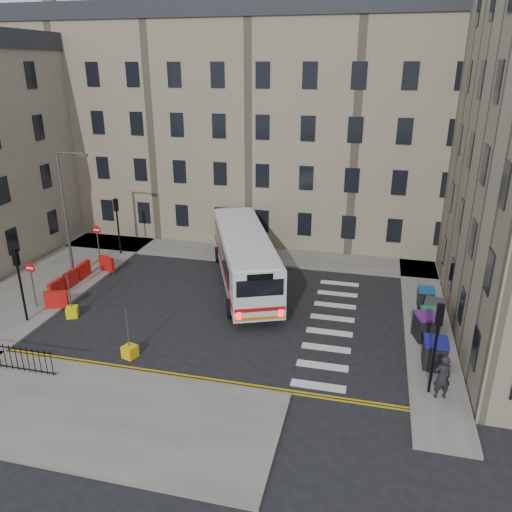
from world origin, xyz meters
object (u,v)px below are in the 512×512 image
at_px(bus, 245,256).
at_px(wheelie_bin_c, 430,322).
at_px(bollard_yellow, 72,312).
at_px(wheelie_bin_d, 434,312).
at_px(streetlamp, 65,214).
at_px(wheelie_bin_e, 426,298).
at_px(wheelie_bin_b, 426,326).
at_px(pedestrian, 442,377).
at_px(wheelie_bin_a, 435,353).
at_px(bollard_chevron, 130,352).

height_order(bus, wheelie_bin_c, bus).
distance_m(bus, bollard_yellow, 10.54).
height_order(bus, wheelie_bin_d, bus).
xyz_separation_m(streetlamp, wheelie_bin_e, (21.99, 0.73, -3.62)).
relative_size(bus, wheelie_bin_b, 8.51).
bearing_deg(pedestrian, wheelie_bin_d, -107.65).
xyz_separation_m(wheelie_bin_b, bollard_yellow, (-18.72, -1.90, -0.52)).
distance_m(streetlamp, bus, 11.52).
bearing_deg(wheelie_bin_d, wheelie_bin_e, 108.34).
bearing_deg(wheelie_bin_e, wheelie_bin_d, -81.98).
bearing_deg(wheelie_bin_a, wheelie_bin_e, 90.17).
distance_m(bus, pedestrian, 14.43).
relative_size(streetlamp, wheelie_bin_d, 6.10).
xyz_separation_m(wheelie_bin_a, bollard_yellow, (-18.95, 0.59, -0.52)).
height_order(streetlamp, wheelie_bin_d, streetlamp).
relative_size(streetlamp, wheelie_bin_c, 6.49).
distance_m(wheelie_bin_b, bollard_chevron, 14.58).
bearing_deg(streetlamp, bollard_chevron, -44.33).
xyz_separation_m(wheelie_bin_c, bollard_yellow, (-18.98, -2.54, -0.48)).
relative_size(streetlamp, wheelie_bin_a, 6.10).
distance_m(bus, wheelie_bin_c, 11.61).
bearing_deg(wheelie_bin_d, bollard_chevron, -144.46).
xyz_separation_m(bus, wheelie_bin_e, (10.86, -0.94, -1.20)).
xyz_separation_m(wheelie_bin_a, wheelie_bin_e, (0.05, 6.15, -0.11)).
xyz_separation_m(wheelie_bin_e, pedestrian, (0.01, -8.51, 0.42)).
bearing_deg(pedestrian, bollard_yellow, -24.30).
height_order(wheelie_bin_d, bollard_yellow, wheelie_bin_d).
distance_m(bus, wheelie_bin_a, 12.98).
height_order(streetlamp, wheelie_bin_e, streetlamp).
xyz_separation_m(wheelie_bin_a, bollard_chevron, (-13.95, -2.40, -0.52)).
distance_m(wheelie_bin_b, wheelie_bin_c, 0.69).
xyz_separation_m(streetlamp, pedestrian, (22.00, -7.78, -3.21)).
height_order(wheelie_bin_c, pedestrian, pedestrian).
xyz_separation_m(streetlamp, bollard_chevron, (8.00, -7.81, -4.04)).
xyz_separation_m(wheelie_bin_c, pedestrian, (0.02, -5.49, 0.35)).
bearing_deg(wheelie_bin_e, wheelie_bin_b, -94.03).
bearing_deg(pedestrian, streetlamp, -34.95).
distance_m(wheelie_bin_a, pedestrian, 2.38).
bearing_deg(wheelie_bin_d, wheelie_bin_c, -93.10).
relative_size(bus, pedestrian, 6.28).
bearing_deg(wheelie_bin_a, pedestrian, -88.04).
bearing_deg(bus, wheelie_bin_a, -55.56).
bearing_deg(wheelie_bin_c, streetlamp, 175.39).
height_order(wheelie_bin_a, pedestrian, pedestrian).
bearing_deg(pedestrian, wheelie_bin_e, -105.41).
xyz_separation_m(bus, pedestrian, (10.87, -9.45, -0.79)).
bearing_deg(bollard_chevron, bus, 71.72).
xyz_separation_m(wheelie_bin_a, wheelie_bin_c, (0.03, 3.13, -0.04)).
bearing_deg(wheelie_bin_e, wheelie_bin_a, -90.23).
height_order(pedestrian, bollard_yellow, pedestrian).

